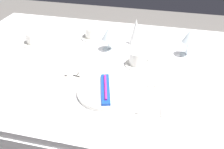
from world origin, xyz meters
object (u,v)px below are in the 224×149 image
Objects in this scene: fork_outer at (73,85)px; fork_salad at (61,83)px; dinner_knife at (141,97)px; spoon_soup at (149,94)px; coffee_cup_right at (93,32)px; napkin_folded at (136,32)px; toothbrush_package at (105,89)px; coffee_cup_far at (137,58)px; wine_glass_centre at (109,34)px; dinner_plate at (106,92)px; fork_inner at (70,83)px; spoon_dessert at (155,95)px; coffee_cup_left at (33,38)px; spoon_tea at (163,95)px; wine_glass_left at (189,38)px.

fork_outer is 1.05× the size of fork_salad.
spoon_soup is at bearing 44.85° from dinner_knife.
dinner_knife is at bearing -53.86° from coffee_cup_right.
coffee_cup_right is (-0.00, 0.49, 0.04)m from fork_salad.
napkin_folded reaches higher than dinner_knife.
napkin_folded reaches higher than toothbrush_package.
fork_salad is 0.56m from napkin_folded.
wine_glass_centre is at bearing 144.11° from coffee_cup_far.
spoon_soup is 0.46m from wine_glass_centre.
toothbrush_package is at bearing -177.84° from dinner_knife.
toothbrush_package is 0.41m from wine_glass_centre.
dinner_plate is at bearing -5.06° from fork_salad.
toothbrush_package is 0.28m from coffee_cup_far.
spoon_dessert is at bearing 0.57° from fork_inner.
spoon_dessert reaches higher than fork_inner.
coffee_cup_left is (-0.37, 0.34, 0.04)m from fork_outer.
fork_inner is 0.38m from wine_glass_centre.
toothbrush_package is at bearing -169.45° from spoon_soup.
fork_inner is 0.95× the size of fork_salad.
coffee_cup_right is at bearing 134.17° from spoon_tea.
fork_inner is 1.39× the size of wine_glass_left.
napkin_folded is (0.21, 0.48, 0.08)m from fork_outer.
coffee_cup_right is (-0.46, 0.47, 0.04)m from spoon_tea.
coffee_cup_right is at bearing 94.42° from fork_inner.
toothbrush_package is 0.56m from coffee_cup_right.
coffee_cup_right is at bearing 90.01° from fork_salad.
fork_salad is 1.97× the size of coffee_cup_right.
coffee_cup_right reaches higher than dinner_plate.
coffee_cup_left is (-0.53, 0.36, 0.03)m from dinner_plate.
toothbrush_package reaches higher than fork_outer.
fork_inner is at bearing -42.64° from coffee_cup_left.
dinner_plate reaches higher than fork_inner.
coffee_cup_far is at bearing 123.64° from spoon_tea.
dinner_plate is at bearing -169.45° from spoon_soup.
napkin_folded is at bearing 66.68° from fork_outer.
wine_glass_left is 0.94× the size of napkin_folded.
fork_inner is at bearing 22.37° from fork_salad.
wine_glass_left reaches higher than fork_salad.
toothbrush_package reaches higher than spoon_soup.
wine_glass_centre is (0.45, 0.03, 0.05)m from coffee_cup_left.
napkin_folded is at bearing 112.89° from spoon_tea.
coffee_cup_left is at bearing 137.83° from fork_outer.
coffee_cup_left reaches higher than fork_salad.
fork_salad is (-0.04, -0.02, -0.00)m from fork_inner.
coffee_cup_left is (-0.35, 0.32, 0.04)m from fork_inner.
fork_inner is at bearing -104.77° from wine_glass_centre.
coffee_cup_left is (-0.71, 0.32, 0.04)m from spoon_soup.
dinner_knife is (0.15, 0.01, -0.02)m from toothbrush_package.
coffee_cup_left is at bearing 132.85° from fork_salad.
coffee_cup_far reaches higher than dinner_plate.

